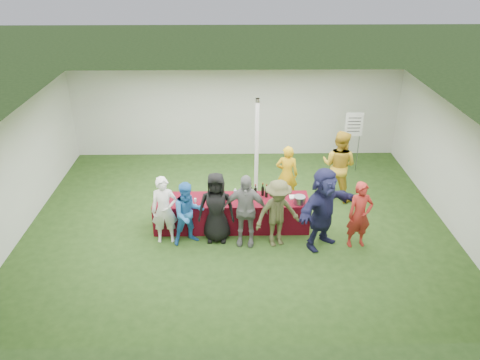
{
  "coord_description": "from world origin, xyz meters",
  "views": [
    {
      "loc": [
        -0.12,
        -9.73,
        6.09
      ],
      "look_at": [
        0.05,
        -0.29,
        1.25
      ],
      "focal_mm": 35.0,
      "sensor_mm": 36.0,
      "label": 1
    }
  ],
  "objects_px": {
    "serving_table": "(232,213)",
    "customer_5": "(323,208)",
    "dump_bucket": "(299,200)",
    "customer_2": "(216,208)",
    "customer_1": "(188,214)",
    "customer_4": "(278,213)",
    "staff_pourer": "(287,174)",
    "customer_3": "(245,210)",
    "customer_0": "(164,210)",
    "wine_list_sign": "(353,129)",
    "staff_back": "(339,165)",
    "customer_6": "(360,215)"
  },
  "relations": [
    {
      "from": "customer_5",
      "to": "customer_0",
      "type": "bearing_deg",
      "value": 137.34
    },
    {
      "from": "customer_0",
      "to": "customer_3",
      "type": "xyz_separation_m",
      "value": [
        1.78,
        -0.14,
        0.06
      ]
    },
    {
      "from": "customer_2",
      "to": "customer_5",
      "type": "height_order",
      "value": "customer_5"
    },
    {
      "from": "customer_5",
      "to": "customer_6",
      "type": "height_order",
      "value": "customer_5"
    },
    {
      "from": "staff_back",
      "to": "serving_table",
      "type": "bearing_deg",
      "value": 59.49
    },
    {
      "from": "staff_back",
      "to": "customer_4",
      "type": "height_order",
      "value": "staff_back"
    },
    {
      "from": "staff_back",
      "to": "customer_5",
      "type": "distance_m",
      "value": 2.3
    },
    {
      "from": "customer_0",
      "to": "customer_5",
      "type": "bearing_deg",
      "value": -10.15
    },
    {
      "from": "wine_list_sign",
      "to": "customer_2",
      "type": "xyz_separation_m",
      "value": [
        -3.82,
        -3.51,
        -0.49
      ]
    },
    {
      "from": "customer_0",
      "to": "wine_list_sign",
      "type": "bearing_deg",
      "value": 29.37
    },
    {
      "from": "customer_5",
      "to": "wine_list_sign",
      "type": "bearing_deg",
      "value": 29.67
    },
    {
      "from": "customer_2",
      "to": "customer_4",
      "type": "bearing_deg",
      "value": -6.89
    },
    {
      "from": "customer_4",
      "to": "staff_back",
      "type": "bearing_deg",
      "value": 30.94
    },
    {
      "from": "dump_bucket",
      "to": "wine_list_sign",
      "type": "xyz_separation_m",
      "value": [
        1.94,
        3.23,
        0.48
      ]
    },
    {
      "from": "staff_back",
      "to": "customer_1",
      "type": "distance_m",
      "value": 4.23
    },
    {
      "from": "staff_pourer",
      "to": "customer_3",
      "type": "relative_size",
      "value": 0.92
    },
    {
      "from": "dump_bucket",
      "to": "customer_3",
      "type": "relative_size",
      "value": 0.16
    },
    {
      "from": "dump_bucket",
      "to": "customer_1",
      "type": "xyz_separation_m",
      "value": [
        -2.5,
        -0.4,
        -0.09
      ]
    },
    {
      "from": "dump_bucket",
      "to": "wine_list_sign",
      "type": "height_order",
      "value": "wine_list_sign"
    },
    {
      "from": "serving_table",
      "to": "customer_0",
      "type": "xyz_separation_m",
      "value": [
        -1.48,
        -0.53,
        0.42
      ]
    },
    {
      "from": "dump_bucket",
      "to": "staff_back",
      "type": "xyz_separation_m",
      "value": [
        1.22,
        1.61,
        0.1
      ]
    },
    {
      "from": "dump_bucket",
      "to": "customer_2",
      "type": "xyz_separation_m",
      "value": [
        -1.88,
        -0.29,
        -0.01
      ]
    },
    {
      "from": "customer_2",
      "to": "customer_5",
      "type": "xyz_separation_m",
      "value": [
        2.31,
        -0.27,
        0.11
      ]
    },
    {
      "from": "serving_table",
      "to": "customer_5",
      "type": "distance_m",
      "value": 2.2
    },
    {
      "from": "staff_pourer",
      "to": "customer_3",
      "type": "xyz_separation_m",
      "value": [
        -1.12,
        -1.88,
        0.07
      ]
    },
    {
      "from": "customer_1",
      "to": "customer_4",
      "type": "bearing_deg",
      "value": -25.16
    },
    {
      "from": "wine_list_sign",
      "to": "staff_back",
      "type": "relative_size",
      "value": 0.96
    },
    {
      "from": "customer_5",
      "to": "serving_table",
      "type": "bearing_deg",
      "value": 119.92
    },
    {
      "from": "serving_table",
      "to": "customer_1",
      "type": "relative_size",
      "value": 2.41
    },
    {
      "from": "customer_4",
      "to": "wine_list_sign",
      "type": "bearing_deg",
      "value": 37.12
    },
    {
      "from": "serving_table",
      "to": "dump_bucket",
      "type": "relative_size",
      "value": 13.58
    },
    {
      "from": "dump_bucket",
      "to": "customer_3",
      "type": "distance_m",
      "value": 1.33
    },
    {
      "from": "wine_list_sign",
      "to": "dump_bucket",
      "type": "bearing_deg",
      "value": -121.02
    },
    {
      "from": "dump_bucket",
      "to": "customer_0",
      "type": "xyz_separation_m",
      "value": [
        -3.03,
        -0.31,
        -0.05
      ]
    },
    {
      "from": "customer_1",
      "to": "customer_3",
      "type": "bearing_deg",
      "value": -24.28
    },
    {
      "from": "wine_list_sign",
      "to": "customer_6",
      "type": "height_order",
      "value": "wine_list_sign"
    },
    {
      "from": "customer_4",
      "to": "customer_5",
      "type": "height_order",
      "value": "customer_5"
    },
    {
      "from": "customer_1",
      "to": "customer_6",
      "type": "relative_size",
      "value": 0.96
    },
    {
      "from": "customer_2",
      "to": "customer_4",
      "type": "height_order",
      "value": "customer_2"
    },
    {
      "from": "staff_back",
      "to": "customer_0",
      "type": "distance_m",
      "value": 4.67
    },
    {
      "from": "customer_1",
      "to": "customer_2",
      "type": "xyz_separation_m",
      "value": [
        0.61,
        0.11,
        0.08
      ]
    },
    {
      "from": "customer_4",
      "to": "customer_2",
      "type": "bearing_deg",
      "value": 151.25
    },
    {
      "from": "serving_table",
      "to": "customer_0",
      "type": "relative_size",
      "value": 2.27
    },
    {
      "from": "customer_5",
      "to": "customer_4",
      "type": "bearing_deg",
      "value": 138.54
    },
    {
      "from": "dump_bucket",
      "to": "staff_back",
      "type": "bearing_deg",
      "value": 52.78
    },
    {
      "from": "serving_table",
      "to": "customer_3",
      "type": "relative_size",
      "value": 2.12
    },
    {
      "from": "customer_6",
      "to": "staff_pourer",
      "type": "bearing_deg",
      "value": 115.43
    },
    {
      "from": "staff_pourer",
      "to": "customer_2",
      "type": "distance_m",
      "value": 2.45
    },
    {
      "from": "dump_bucket",
      "to": "customer_3",
      "type": "xyz_separation_m",
      "value": [
        -1.25,
        -0.45,
        0.01
      ]
    },
    {
      "from": "dump_bucket",
      "to": "customer_6",
      "type": "bearing_deg",
      "value": -24.65
    }
  ]
}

